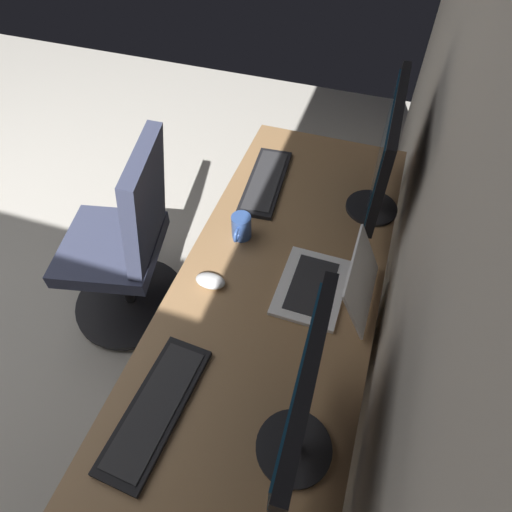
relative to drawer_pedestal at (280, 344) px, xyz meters
name	(u,v)px	position (x,y,z in m)	size (l,w,h in m)	color
wall_back	(463,210)	(0.10, 0.38, 0.95)	(4.62, 0.10, 2.60)	beige
desk	(270,314)	(0.07, -0.03, 0.31)	(1.94, 0.68, 0.73)	#936D47
drawer_pedestal	(280,344)	(0.00, 0.00, 0.00)	(0.40, 0.51, 0.69)	#936D47
monitor_primary	(300,410)	(0.49, 0.16, 0.65)	(0.46, 0.20, 0.46)	black
monitor_secondary	(386,153)	(-0.48, 0.22, 0.65)	(0.54, 0.20, 0.47)	black
laptop_leftmost	(331,284)	(-0.03, 0.15, 0.43)	(0.30, 0.31, 0.20)	white
keyboard_main	(156,409)	(0.51, -0.22, 0.39)	(0.43, 0.17, 0.02)	black
keyboard_spare	(266,181)	(-0.49, -0.22, 0.39)	(0.43, 0.17, 0.02)	black
mouse_main	(210,281)	(0.06, -0.24, 0.40)	(0.06, 0.10, 0.03)	silver
coffee_mug	(241,227)	(-0.18, -0.22, 0.43)	(0.11, 0.07, 0.10)	#335193
office_chair	(127,250)	(-0.18, -0.76, 0.11)	(0.56, 0.59, 0.97)	#383D56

